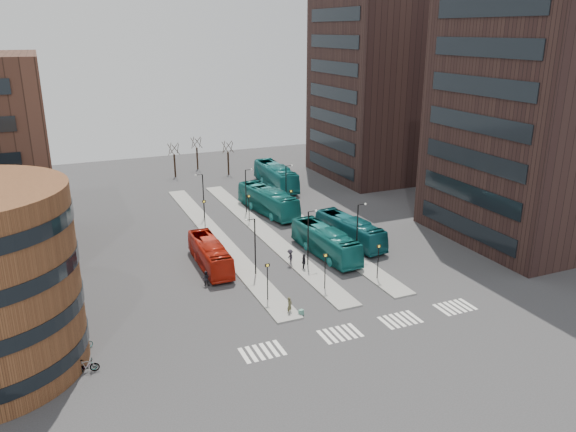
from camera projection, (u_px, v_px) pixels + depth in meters
name	position (u px, v px, depth m)	size (l,w,h in m)	color
ground	(376.00, 355.00, 44.02)	(160.00, 160.00, 0.00)	#2C2C2F
island_left	(217.00, 238.00, 68.62)	(2.50, 45.00, 0.15)	gray
island_mid	(263.00, 231.00, 70.88)	(2.50, 45.00, 0.15)	gray
island_right	(306.00, 225.00, 73.14)	(2.50, 45.00, 0.15)	gray
suitcase	(301.00, 312.00, 50.10)	(0.41, 0.33, 0.51)	#1D3F9F
red_bus	(210.00, 254.00, 60.01)	(2.45, 10.47, 2.92)	#B71F0E
teal_bus_a	(325.00, 242.00, 63.08)	(2.70, 11.52, 3.21)	#156966
teal_bus_b	(268.00, 201.00, 77.73)	(2.96, 12.64, 3.52)	#156D6A
teal_bus_c	(350.00, 230.00, 66.77)	(2.62, 11.21, 3.12)	#13575F
teal_bus_d	(276.00, 176.00, 90.47)	(3.10, 13.26, 3.69)	#166D6F
traveller	(290.00, 305.00, 50.25)	(0.58, 0.38, 1.59)	#4C492D
commuter_a	(206.00, 278.00, 55.79)	(0.75, 0.58, 1.53)	black
commuter_b	(304.00, 262.00, 59.38)	(1.05, 0.44, 1.79)	black
commuter_c	(290.00, 257.00, 60.58)	(1.16, 0.67, 1.80)	black
bicycle_near	(87.00, 367.00, 41.74)	(0.54, 1.54, 0.81)	gray
bicycle_mid	(86.00, 366.00, 41.62)	(0.52, 1.86, 1.12)	gray
bicycle_far	(83.00, 345.00, 44.59)	(0.56, 1.62, 0.85)	gray
crosswalk_stripes	(368.00, 327.00, 48.16)	(22.35, 2.40, 0.01)	silver
tower_near	(545.00, 113.00, 65.25)	(20.12, 20.00, 30.00)	#2F1D1A
tower_far	(385.00, 87.00, 94.87)	(20.12, 20.00, 30.00)	#2F1D1A
sign_poles	(281.00, 232.00, 63.89)	(12.45, 22.12, 3.65)	black
lamp_posts	(273.00, 209.00, 68.27)	(14.04, 20.24, 6.12)	black
bare_trees	(200.00, 158.00, 98.75)	(10.97, 8.14, 5.90)	black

